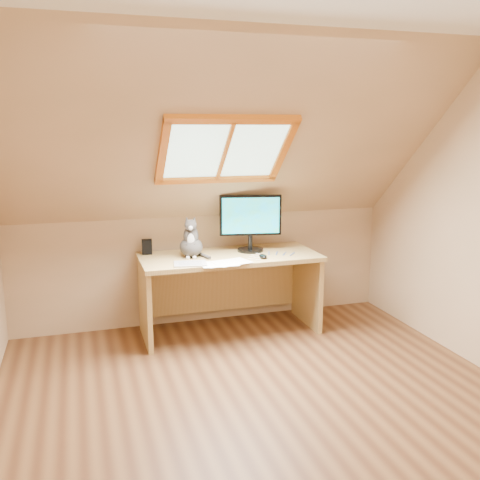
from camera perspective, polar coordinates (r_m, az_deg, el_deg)
name	(u,v)px	position (r m, az deg, el deg)	size (l,w,h in m)	color
ground	(269,409)	(3.64, 3.14, -17.57)	(3.50, 3.50, 0.00)	brown
room_shell	(278,191)	(3.11, 4.03, 5.21)	(3.52, 3.52, 2.41)	tan
desk	(228,277)	(4.77, -1.34, -3.97)	(1.55, 0.68, 0.71)	tan
monitor	(250,219)	(4.73, 1.12, 2.23)	(0.55, 0.23, 0.51)	black
cat	(191,242)	(4.57, -5.25, -0.23)	(0.24, 0.27, 0.36)	#433E3B
desk_speaker	(147,247)	(4.75, -9.90, -0.72)	(0.09, 0.09, 0.13)	black
graphics_tablet	(190,264)	(4.35, -5.33, -2.54)	(0.26, 0.19, 0.01)	#B2B2B7
mouse	(263,256)	(4.53, 2.46, -1.75)	(0.06, 0.11, 0.03)	black
papers	(224,263)	(4.38, -1.72, -2.42)	(0.35, 0.30, 0.01)	white
cables	(271,255)	(4.65, 3.35, -1.58)	(0.51, 0.26, 0.01)	silver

